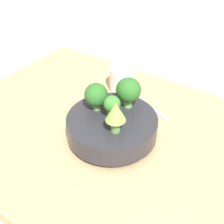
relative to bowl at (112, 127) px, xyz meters
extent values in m
plane|color=#ADA89E|center=(-0.03, -0.01, -0.07)|extent=(6.00, 6.00, 0.00)
cube|color=tan|center=(-0.03, -0.01, -0.06)|extent=(1.06, 0.70, 0.03)
cylinder|color=#28282D|center=(0.00, 0.00, -0.03)|extent=(0.11, 0.11, 0.01)
cylinder|color=#28282D|center=(0.00, 0.00, 0.00)|extent=(0.24, 0.24, 0.06)
cylinder|color=#609347|center=(-0.04, 0.04, 0.05)|extent=(0.02, 0.02, 0.04)
cone|color=#84AD47|center=(-0.04, 0.04, 0.09)|extent=(0.05, 0.05, 0.05)
cylinder|color=#6BA34C|center=(0.06, -0.01, 0.04)|extent=(0.02, 0.02, 0.03)
sphere|color=#286023|center=(0.06, -0.01, 0.08)|extent=(0.06, 0.06, 0.06)
cylinder|color=#7AB256|center=(-0.01, -0.07, 0.04)|extent=(0.02, 0.02, 0.03)
sphere|color=#286023|center=(-0.01, -0.07, 0.08)|extent=(0.07, 0.07, 0.07)
cylinder|color=#7AB256|center=(0.00, 0.00, 0.05)|extent=(0.02, 0.02, 0.03)
sphere|color=#387A2D|center=(0.00, 0.00, 0.08)|extent=(0.04, 0.04, 0.04)
cylinder|color=silver|center=(0.11, -0.22, 0.00)|extent=(0.08, 0.08, 0.08)
cube|color=silver|center=(0.00, -0.19, -0.04)|extent=(0.19, 0.08, 0.01)
camera|label=1|loc=(-0.36, 0.53, 0.54)|focal=50.00mm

